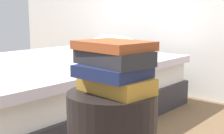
# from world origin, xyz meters

# --- Properties ---
(bed) EXTENTS (1.57, 2.03, 0.62)m
(bed) POSITION_xyz_m (-1.31, 0.74, 0.23)
(bed) COLOR #2D2D33
(bed) RESTS_ON ground_plane
(book_ochre) EXTENTS (0.29, 0.19, 0.06)m
(book_ochre) POSITION_xyz_m (0.01, 0.01, 0.57)
(book_ochre) COLOR #B7842D
(book_ochre) RESTS_ON side_table
(book_navy) EXTENTS (0.24, 0.20, 0.04)m
(book_navy) POSITION_xyz_m (0.01, -0.01, 0.62)
(book_navy) COLOR #19234C
(book_navy) RESTS_ON book_ochre
(book_charcoal) EXTENTS (0.30, 0.21, 0.05)m
(book_charcoal) POSITION_xyz_m (0.01, 0.00, 0.67)
(book_charcoal) COLOR #28282D
(book_charcoal) RESTS_ON book_navy
(book_rust) EXTENTS (0.28, 0.22, 0.03)m
(book_rust) POSITION_xyz_m (-0.00, 0.01, 0.71)
(book_rust) COLOR #994723
(book_rust) RESTS_ON book_charcoal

